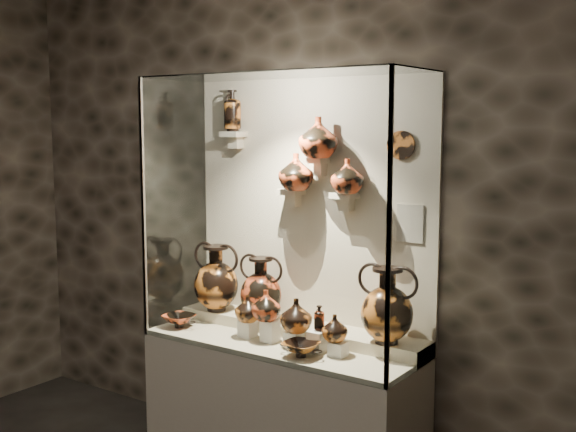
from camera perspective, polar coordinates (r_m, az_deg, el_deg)
The scene contains 36 objects.
wall_back at distance 4.47m, azimuth 1.88°, elevation 0.66°, with size 5.00×0.02×3.20m, color black.
plinth at distance 4.52m, azimuth -0.47°, elevation -15.05°, with size 1.70×0.60×0.80m, color beige.
front_tier at distance 4.37m, azimuth -0.47°, elevation -10.02°, with size 1.68×0.58×0.03m, color #BEB193.
rear_tier at distance 4.50m, azimuth 0.83°, elevation -9.05°, with size 1.70×0.25×0.10m, color #BEB193.
back_panel at distance 4.47m, azimuth 1.85°, elevation 0.65°, with size 1.70×0.03×1.60m, color beige.
glass_front at distance 3.97m, azimuth -2.94°, elevation -0.20°, with size 1.70×0.01×1.60m, color white.
glass_left at distance 4.74m, azimuth -8.87°, elevation 0.96°, with size 0.01×0.60×1.60m, color white.
glass_right at distance 3.79m, azimuth 10.04°, elevation -0.67°, with size 0.01×0.60×1.60m, color white.
glass_top at distance 4.18m, azimuth -0.49°, elevation 11.12°, with size 1.70×0.60×0.01m, color white.
frame_post_left at distance 4.53m, azimuth -11.34°, elevation 0.61°, with size 0.02×0.02×1.60m, color gray.
frame_post_right at distance 3.53m, azimuth 7.98°, elevation -1.20°, with size 0.02×0.02×1.60m, color gray.
pedestal_a at distance 4.44m, azimuth -3.20°, elevation -8.88°, with size 0.09×0.09×0.10m, color silver.
pedestal_b at distance 4.34m, azimuth -1.40°, elevation -9.06°, with size 0.09×0.09×0.13m, color silver.
pedestal_c at distance 4.25m, azimuth 0.48°, elevation -9.69°, with size 0.09×0.09×0.09m, color silver.
pedestal_d at distance 4.16m, azimuth 2.32°, elevation -9.85°, with size 0.09×0.09×0.12m, color silver.
pedestal_e at distance 4.10m, azimuth 4.00°, elevation -10.43°, with size 0.09×0.09×0.08m, color silver.
bracket_ul at distance 4.70m, azimuth -4.31°, elevation 6.47°, with size 0.14×0.12×0.04m, color beige.
bracket_ca at distance 4.45m, azimuth 0.24°, elevation 1.92°, with size 0.14×0.12×0.04m, color beige.
bracket_cb at distance 4.32m, azimuth 2.44°, elevation 4.42°, with size 0.10×0.12×0.04m, color beige.
bracket_cc at distance 4.25m, azimuth 4.48°, elevation 1.64°, with size 0.14×0.12×0.04m, color beige.
amphora_left at distance 4.74m, azimuth -5.68°, elevation -4.89°, with size 0.35×0.35×0.44m, color #B36222, non-canonical shape.
amphora_mid at distance 4.55m, azimuth -2.14°, elevation -5.68°, with size 0.31×0.31×0.39m, color #B84220, non-canonical shape.
amphora_right at distance 4.08m, azimuth 7.82°, elevation -6.99°, with size 0.35×0.35×0.43m, color #B36222, non-canonical shape.
jug_a at distance 4.39m, azimuth -3.17°, elevation -7.30°, with size 0.16×0.16×0.16m, color #B36222.
jug_b at distance 4.30m, azimuth -1.73°, elevation -7.06°, with size 0.18×0.18×0.18m, color #B84220.
jug_c at distance 4.20m, azimuth 0.67°, elevation -7.86°, with size 0.19×0.19×0.20m, color #B36222.
jug_e at distance 4.08m, azimuth 3.73°, elevation -8.82°, with size 0.15×0.15×0.15m, color #B36222.
lekythos_small at distance 4.13m, azimuth 2.51°, elevation -7.93°, with size 0.07×0.07×0.16m, color #B84220, non-canonical shape.
kylix_left at distance 4.68m, azimuth -8.58°, elevation -8.09°, with size 0.25×0.21×0.10m, color #B84220, non-canonical shape.
kylix_right at distance 4.07m, azimuth 1.06°, elevation -10.37°, with size 0.26×0.22×0.10m, color #B36222, non-canonical shape.
lekythos_tall at distance 4.69m, azimuth -4.39°, elevation 8.50°, with size 0.12×0.12×0.30m, color #B36222, non-canonical shape.
ovoid_vase_a at distance 4.35m, azimuth 0.66°, elevation 3.51°, with size 0.21×0.21×0.22m, color #B84220.
ovoid_vase_b at distance 4.24m, azimuth 2.43°, elevation 6.23°, with size 0.23×0.23×0.24m, color #B84220.
ovoid_vase_c at distance 4.17m, azimuth 4.71°, elevation 3.16°, with size 0.19×0.19×0.20m, color #B84220.
wall_plate at distance 4.11m, azimuth 8.89°, elevation 5.55°, with size 0.16×0.16×0.02m, color #C16626.
info_placard at distance 4.13m, azimuth 9.56°, elevation -0.58°, with size 0.16×0.01×0.22m, color beige.
Camera 1 is at (2.40, -1.23, 2.12)m, focal length 45.00 mm.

